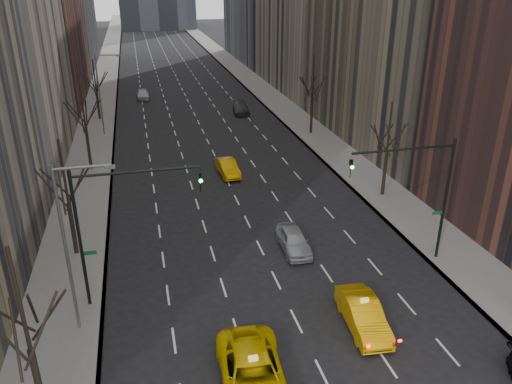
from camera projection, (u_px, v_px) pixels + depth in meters
sidewalk_left at (104, 90)px, 79.18m from camera, size 4.50×320.00×0.15m
sidewalk_right at (253, 83)px, 84.43m from camera, size 4.50×320.00×0.15m
tree_lw_a at (31, 351)px, 18.96m from camera, size 3.36×3.50×8.28m
tree_lw_b at (69, 203)px, 31.48m from camera, size 3.36×3.50×7.82m
tree_lw_c at (86, 128)px, 45.60m from camera, size 3.36×3.50×8.74m
tree_lw_d at (97, 92)px, 61.81m from camera, size 3.36×3.50×7.36m
tree_rw_b at (387, 154)px, 40.18m from camera, size 3.36×3.50×7.82m
tree_rw_c at (312, 99)px, 56.08m from camera, size 3.36×3.50×8.74m
traffic_mast_left at (110, 215)px, 26.05m from camera, size 6.69×0.39×8.00m
traffic_mast_right at (423, 183)px, 29.95m from camera, size 6.69×0.39×8.00m
streetlight_near at (71, 234)px, 23.85m from camera, size 2.83×0.22×9.00m
streetlight_far at (102, 86)px, 55.00m from camera, size 2.83×0.22×9.00m
taxi_suv at (253, 376)px, 21.87m from camera, size 3.33×6.39×1.72m
taxi_sedan at (363, 315)px, 25.91m from camera, size 2.01×4.87×1.57m
silver_sedan_ahead at (294, 240)px, 33.22m from camera, size 1.88×4.35×1.46m
far_taxi at (228, 168)px, 45.73m from camera, size 1.79×4.38×1.41m
far_suv_grey at (241, 108)px, 65.90m from camera, size 2.44×4.99×1.40m
far_car_white at (143, 94)px, 73.42m from camera, size 1.77×4.32×1.47m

